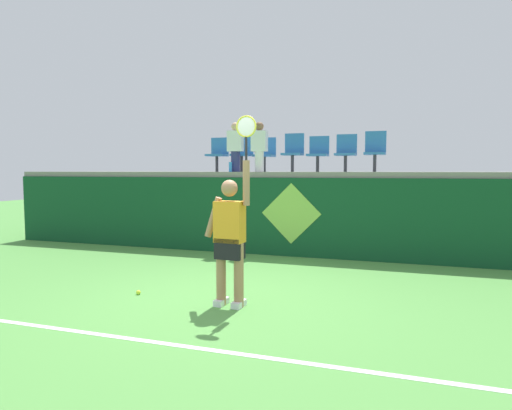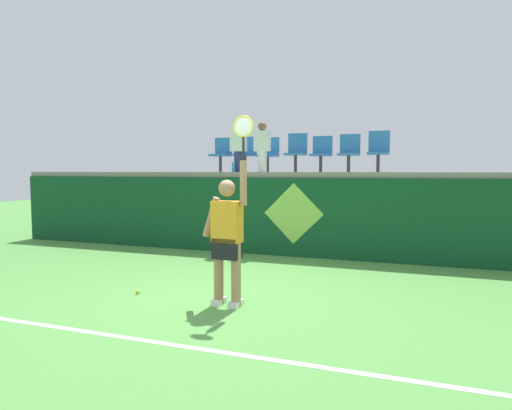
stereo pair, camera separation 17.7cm
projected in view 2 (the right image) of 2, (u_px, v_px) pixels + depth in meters
The scene contains 17 objects.
ground_plane at pixel (220, 298), 6.21m from camera, with size 40.00×40.00×0.00m, color #519342.
court_back_wall at pixel (286, 217), 9.32m from camera, with size 13.84×0.20×1.65m, color #0F4223.
spectator_platform at pixel (303, 174), 10.60m from camera, with size 13.84×2.98×0.12m, color gray.
court_baseline_stripe at pixel (154, 342), 4.63m from camera, with size 12.45×0.08×0.01m, color white.
tennis_player at pixel (227, 235), 5.81m from camera, with size 0.75×0.28×2.50m.
tennis_ball at pixel (138, 292), 6.45m from camera, with size 0.07×0.07×0.07m, color #D1E533.
water_bottle at pixel (233, 167), 9.74m from camera, with size 0.07×0.07×0.22m, color #338CE5.
stadium_chair_0 at pixel (222, 153), 10.50m from camera, with size 0.44×0.42×0.82m.
stadium_chair_1 at pixel (246, 152), 10.29m from camera, with size 0.44×0.42×0.82m.
stadium_chair_2 at pixel (269, 153), 10.11m from camera, with size 0.44×0.42×0.79m.
stadium_chair_3 at pixel (296, 151), 9.89m from camera, with size 0.44×0.42×0.87m.
stadium_chair_4 at pixel (321, 152), 9.69m from camera, with size 0.44×0.42×0.79m.
stadium_chair_5 at pixel (349, 151), 9.49m from camera, with size 0.44×0.42×0.82m.
stadium_chair_6 at pixel (379, 149), 9.29m from camera, with size 0.44×0.42×0.87m.
spectator_0 at pixel (238, 146), 9.84m from camera, with size 0.34×0.20×1.10m.
spectator_1 at pixel (262, 146), 9.68m from camera, with size 0.34×0.20×1.09m.
wall_signage_mount at pixel (293, 257), 9.22m from camera, with size 1.27×0.01×1.55m.
Camera 2 is at (2.53, -5.56, 1.80)m, focal length 30.92 mm.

